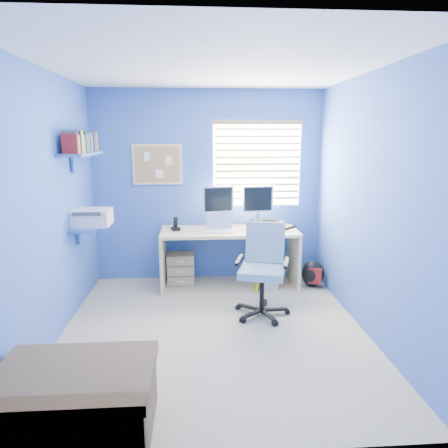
{
  "coord_description": "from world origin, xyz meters",
  "views": [
    {
      "loc": [
        -0.15,
        -3.67,
        1.89
      ],
      "look_at": [
        0.15,
        0.65,
        0.95
      ],
      "focal_mm": 32.0,
      "sensor_mm": 36.0,
      "label": 1
    }
  ],
  "objects": [
    {
      "name": "bed_corner",
      "position": [
        -0.94,
        -1.37,
        0.23
      ],
      "size": [
        0.96,
        0.68,
        0.46
      ],
      "primitive_type": "cube",
      "color": "brown",
      "rests_on": "floor"
    },
    {
      "name": "monitor_right",
      "position": [
        0.64,
        1.43,
        1.01
      ],
      "size": [
        0.41,
        0.16,
        0.54
      ],
      "primitive_type": "cube",
      "rotation": [
        0.0,
        0.0,
        0.11
      ],
      "color": "silver",
      "rests_on": "desk"
    },
    {
      "name": "wall_right",
      "position": [
        1.5,
        0.0,
        1.25
      ],
      "size": [
        0.01,
        3.2,
        2.5
      ],
      "primitive_type": "cube",
      "color": "#3F66C1",
      "rests_on": "ground"
    },
    {
      "name": "wall_shelves",
      "position": [
        -1.35,
        0.75,
        1.43
      ],
      "size": [
        0.42,
        0.9,
        1.05
      ],
      "color": "#3A61B6",
      "rests_on": "ground"
    },
    {
      "name": "monitor_left",
      "position": [
        0.13,
        1.43,
        1.01
      ],
      "size": [
        0.42,
        0.2,
        0.54
      ],
      "primitive_type": "cube",
      "rotation": [
        0.0,
        0.0,
        0.2
      ],
      "color": "silver",
      "rests_on": "desk"
    },
    {
      "name": "office_chair",
      "position": [
        0.55,
        0.38,
        0.37
      ],
      "size": [
        0.71,
        0.71,
        0.98
      ],
      "color": "black",
      "rests_on": "floor"
    },
    {
      "name": "desk",
      "position": [
        0.26,
        1.26,
        0.37
      ],
      "size": [
        1.73,
        0.65,
        0.74
      ],
      "primitive_type": "cube",
      "color": "beige",
      "rests_on": "floor"
    },
    {
      "name": "wall_back",
      "position": [
        0.0,
        1.6,
        1.25
      ],
      "size": [
        3.0,
        0.01,
        2.5
      ],
      "primitive_type": "cube",
      "color": "#3F66C1",
      "rests_on": "ground"
    },
    {
      "name": "cat",
      "position": [
        0.74,
        1.15,
        0.81
      ],
      "size": [
        0.44,
        0.3,
        0.14
      ],
      "primitive_type": "ellipsoid",
      "rotation": [
        0.0,
        0.0,
        -0.24
      ],
      "color": "black",
      "rests_on": "desk"
    },
    {
      "name": "laptop",
      "position": [
        0.13,
        1.17,
        0.85
      ],
      "size": [
        0.33,
        0.26,
        0.22
      ],
      "primitive_type": "cube",
      "rotation": [
        0.0,
        0.0,
        -0.0
      ],
      "color": "silver",
      "rests_on": "desk"
    },
    {
      "name": "wall_front",
      "position": [
        0.0,
        -1.6,
        1.25
      ],
      "size": [
        3.0,
        0.01,
        2.5
      ],
      "primitive_type": "cube",
      "color": "#3F66C1",
      "rests_on": "ground"
    },
    {
      "name": "wall_left",
      "position": [
        -1.5,
        0.0,
        1.25
      ],
      "size": [
        0.01,
        3.2,
        2.5
      ],
      "primitive_type": "cube",
      "color": "#3F66C1",
      "rests_on": "ground"
    },
    {
      "name": "window_blinds",
      "position": [
        0.65,
        1.57,
        1.55
      ],
      "size": [
        1.15,
        0.05,
        1.1
      ],
      "color": "white",
      "rests_on": "ground"
    },
    {
      "name": "floor",
      "position": [
        0.0,
        0.0,
        0.0
      ],
      "size": [
        3.0,
        3.2,
        0.0
      ],
      "primitive_type": "cube",
      "color": "#C6B195",
      "rests_on": "ground"
    },
    {
      "name": "corkboard",
      "position": [
        -0.65,
        1.58,
        1.55
      ],
      "size": [
        0.64,
        0.02,
        0.52
      ],
      "color": "beige",
      "rests_on": "ground"
    },
    {
      "name": "ceiling",
      "position": [
        0.0,
        0.0,
        2.5
      ],
      "size": [
        3.0,
        3.2,
        0.0
      ],
      "primitive_type": "cube",
      "color": "white",
      "rests_on": "wall_back"
    },
    {
      "name": "mug",
      "position": [
        0.8,
        1.33,
        0.79
      ],
      "size": [
        0.1,
        0.09,
        0.1
      ],
      "primitive_type": "imported",
      "color": "#1B736C",
      "rests_on": "desk"
    },
    {
      "name": "tower_pc",
      "position": [
        0.73,
        1.23,
        0.23
      ],
      "size": [
        0.28,
        0.47,
        0.45
      ],
      "primitive_type": "cube",
      "rotation": [
        0.0,
        0.0,
        0.21
      ],
      "color": "beige",
      "rests_on": "floor"
    },
    {
      "name": "drawer_boxes",
      "position": [
        -0.37,
        1.38,
        0.2
      ],
      "size": [
        0.35,
        0.28,
        0.41
      ],
      "primitive_type": "cube",
      "color": "tan",
      "rests_on": "floor"
    },
    {
      "name": "backpack",
      "position": [
        1.33,
        1.12,
        0.17
      ],
      "size": [
        0.36,
        0.32,
        0.34
      ],
      "primitive_type": "ellipsoid",
      "rotation": [
        0.0,
        0.0,
        -0.41
      ],
      "color": "black",
      "rests_on": "floor"
    },
    {
      "name": "cd_spindle",
      "position": [
        0.93,
        1.41,
        0.78
      ],
      "size": [
        0.13,
        0.13,
        0.07
      ],
      "primitive_type": "cylinder",
      "color": "silver",
      "rests_on": "desk"
    },
    {
      "name": "phone",
      "position": [
        -0.42,
        1.28,
        0.82
      ],
      "size": [
        0.13,
        0.14,
        0.17
      ],
      "primitive_type": "cube",
      "rotation": [
        0.0,
        0.0,
        0.42
      ],
      "color": "black",
      "rests_on": "desk"
    },
    {
      "name": "yellow_book",
      "position": [
        0.59,
        1.03,
        0.12
      ],
      "size": [
        0.03,
        0.17,
        0.24
      ],
      "primitive_type": "cube",
      "color": "yellow",
      "rests_on": "floor"
    }
  ]
}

